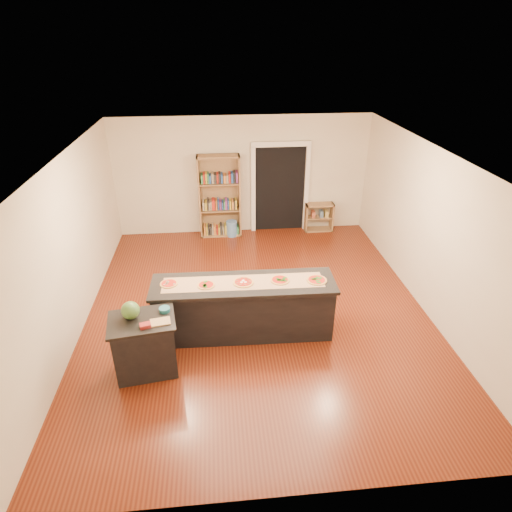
{
  "coord_description": "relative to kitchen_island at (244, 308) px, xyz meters",
  "views": [
    {
      "loc": [
        -0.64,
        -6.32,
        4.5
      ],
      "look_at": [
        0.0,
        0.2,
        1.0
      ],
      "focal_mm": 30.0,
      "sensor_mm": 36.0,
      "label": 1
    }
  ],
  "objects": [
    {
      "name": "package_red",
      "position": [
        -1.4,
        -0.93,
        0.45
      ],
      "size": [
        0.17,
        0.14,
        0.05
      ],
      "primitive_type": "cube",
      "rotation": [
        0.0,
        0.0,
        0.26
      ],
      "color": "maroon",
      "rests_on": "side_counter"
    },
    {
      "name": "pizza_b",
      "position": [
        -0.58,
        -0.03,
        0.49
      ],
      "size": [
        0.29,
        0.29,
        0.02
      ],
      "color": "tan",
      "rests_on": "kitchen_island"
    },
    {
      "name": "cutting_board",
      "position": [
        -1.21,
        -0.85,
        0.44
      ],
      "size": [
        0.3,
        0.23,
        0.02
      ],
      "primitive_type": "cube",
      "rotation": [
        0.0,
        0.0,
        0.16
      ],
      "color": "tan",
      "rests_on": "side_counter"
    },
    {
      "name": "pizza_c",
      "position": [
        -0.0,
        -0.0,
        0.49
      ],
      "size": [
        0.32,
        0.32,
        0.02
      ],
      "color": "tan",
      "rests_on": "kitchen_island"
    },
    {
      "name": "low_shelf",
      "position": [
        2.15,
        3.9,
        -0.13
      ],
      "size": [
        0.7,
        0.3,
        0.7
      ],
      "primitive_type": "cube",
      "color": "#947048",
      "rests_on": "ground"
    },
    {
      "name": "watermelon",
      "position": [
        -1.62,
        -0.7,
        0.55
      ],
      "size": [
        0.26,
        0.26,
        0.26
      ],
      "primitive_type": "sphere",
      "color": "#144214",
      "rests_on": "side_counter"
    },
    {
      "name": "room",
      "position": [
        0.28,
        0.6,
        0.92
      ],
      "size": [
        6.0,
        7.0,
        2.8
      ],
      "color": "beige",
      "rests_on": "ground"
    },
    {
      "name": "kraft_paper",
      "position": [
        0.0,
        0.01,
        0.48
      ],
      "size": [
        2.54,
        0.51,
        0.0
      ],
      "primitive_type": "cube",
      "rotation": [
        0.0,
        0.0,
        -0.02
      ],
      "color": "#956E4D",
      "rests_on": "kitchen_island"
    },
    {
      "name": "kitchen_island",
      "position": [
        0.0,
        0.0,
        0.0
      ],
      "size": [
        2.91,
        0.79,
        0.96
      ],
      "rotation": [
        0.0,
        0.0,
        -0.02
      ],
      "color": "black",
      "rests_on": "ground"
    },
    {
      "name": "bookshelf",
      "position": [
        -0.28,
        3.87,
        0.5
      ],
      "size": [
        0.98,
        0.35,
        1.97
      ],
      "primitive_type": "cube",
      "color": "#947048",
      "rests_on": "ground"
    },
    {
      "name": "pizza_e",
      "position": [
        1.16,
        -0.05,
        0.49
      ],
      "size": [
        0.31,
        0.31,
        0.02
      ],
      "color": "tan",
      "rests_on": "kitchen_island"
    },
    {
      "name": "doorway",
      "position": [
        1.18,
        4.06,
        0.72
      ],
      "size": [
        1.4,
        0.09,
        2.21
      ],
      "color": "black",
      "rests_on": "room"
    },
    {
      "name": "side_counter",
      "position": [
        -1.49,
        -0.76,
        -0.02
      ],
      "size": [
        0.92,
        0.67,
        0.91
      ],
      "rotation": [
        0.0,
        0.0,
        0.15
      ],
      "color": "black",
      "rests_on": "ground"
    },
    {
      "name": "pizza_d",
      "position": [
        0.58,
        0.01,
        0.49
      ],
      "size": [
        0.31,
        0.31,
        0.02
      ],
      "color": "tan",
      "rests_on": "kitchen_island"
    },
    {
      "name": "pizza_a",
      "position": [
        -1.16,
        0.07,
        0.49
      ],
      "size": [
        0.3,
        0.3,
        0.02
      ],
      "color": "tan",
      "rests_on": "kitchen_island"
    },
    {
      "name": "package_teal",
      "position": [
        -1.18,
        -0.58,
        0.46
      ],
      "size": [
        0.16,
        0.16,
        0.06
      ],
      "primitive_type": "cylinder",
      "color": "#195966",
      "rests_on": "side_counter"
    },
    {
      "name": "waste_bin",
      "position": [
        -0.03,
        3.78,
        -0.29
      ],
      "size": [
        0.26,
        0.26,
        0.38
      ],
      "primitive_type": "cylinder",
      "color": "#5583BF",
      "rests_on": "ground"
    }
  ]
}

